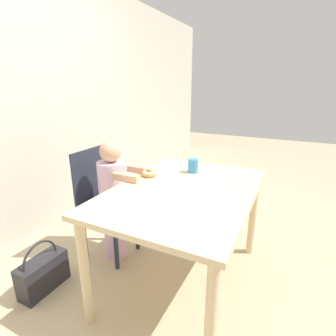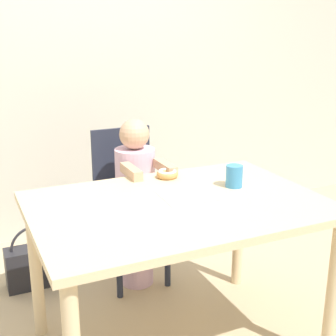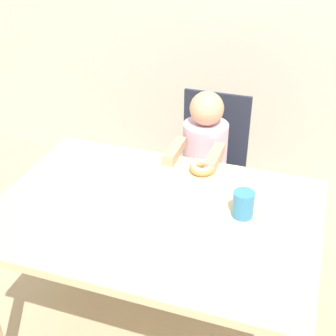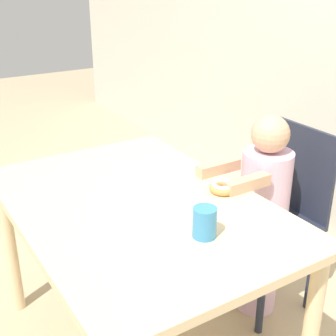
{
  "view_description": "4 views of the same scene",
  "coord_description": "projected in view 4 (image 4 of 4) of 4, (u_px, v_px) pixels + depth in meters",
  "views": [
    {
      "loc": [
        -1.51,
        -0.62,
        1.42
      ],
      "look_at": [
        0.01,
        0.13,
        0.87
      ],
      "focal_mm": 28.0,
      "sensor_mm": 36.0,
      "label": 1
    },
    {
      "loc": [
        -0.85,
        -1.75,
        1.5
      ],
      "look_at": [
        0.01,
        0.13,
        0.87
      ],
      "focal_mm": 50.0,
      "sensor_mm": 36.0,
      "label": 2
    },
    {
      "loc": [
        0.53,
        -1.41,
        1.86
      ],
      "look_at": [
        0.01,
        0.13,
        0.87
      ],
      "focal_mm": 50.0,
      "sensor_mm": 36.0,
      "label": 3
    },
    {
      "loc": [
        1.43,
        -0.75,
        1.6
      ],
      "look_at": [
        0.01,
        0.13,
        0.87
      ],
      "focal_mm": 50.0,
      "sensor_mm": 36.0,
      "label": 4
    }
  ],
  "objects": [
    {
      "name": "napkin",
      "position": [
        163.0,
        205.0,
        1.8
      ],
      "size": [
        0.24,
        0.24,
        0.0
      ],
      "color": "white",
      "rests_on": "dining_table"
    },
    {
      "name": "cup",
      "position": [
        205.0,
        222.0,
        1.57
      ],
      "size": [
        0.08,
        0.08,
        0.11
      ],
      "color": "teal",
      "rests_on": "dining_table"
    },
    {
      "name": "dining_table",
      "position": [
        138.0,
        224.0,
        1.85
      ],
      "size": [
        1.29,
        0.89,
        0.75
      ],
      "color": "beige",
      "rests_on": "ground_plane"
    },
    {
      "name": "chair",
      "position": [
        279.0,
        218.0,
        2.26
      ],
      "size": [
        0.37,
        0.39,
        0.92
      ],
      "color": "#232838",
      "rests_on": "ground_plane"
    },
    {
      "name": "handbag",
      "position": [
        222.0,
        223.0,
        2.89
      ],
      "size": [
        0.35,
        0.14,
        0.39
      ],
      "color": "#232328",
      "rests_on": "ground_plane"
    },
    {
      "name": "donut",
      "position": [
        223.0,
        187.0,
        1.89
      ],
      "size": [
        0.11,
        0.11,
        0.04
      ],
      "color": "tan",
      "rests_on": "dining_table"
    },
    {
      "name": "child_figure",
      "position": [
        262.0,
        217.0,
        2.19
      ],
      "size": [
        0.24,
        0.42,
        1.01
      ],
      "color": "silver",
      "rests_on": "ground_plane"
    }
  ]
}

